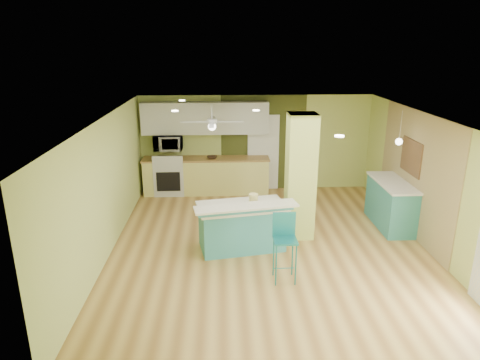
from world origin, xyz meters
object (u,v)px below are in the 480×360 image
peninsula (242,226)px  canister (253,198)px  side_counter (391,204)px  fruit_bowl (212,157)px  bar_stool (285,236)px

peninsula → canister: size_ratio=10.91×
peninsula → side_counter: (3.23, 0.91, 0.04)m
peninsula → fruit_bowl: 3.25m
side_counter → fruit_bowl: size_ratio=5.77×
bar_stool → side_counter: bar_stool is taller
canister → bar_stool: bearing=-72.0°
peninsula → bar_stool: bar_stool is taller
peninsula → side_counter: bearing=5.3°
bar_stool → fruit_bowl: size_ratio=4.27×
fruit_bowl → canister: (0.84, -3.01, -0.02)m
side_counter → fruit_bowl: (-3.84, 2.24, 0.47)m
peninsula → canister: 0.56m
bar_stool → fruit_bowl: bearing=105.7°
peninsula → fruit_bowl: bearing=90.5°
bar_stool → fruit_bowl: (-1.25, 4.29, 0.21)m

